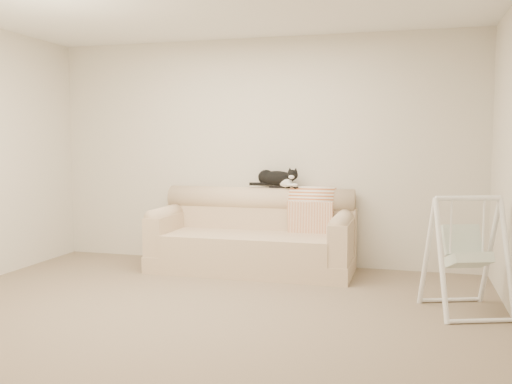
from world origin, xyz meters
TOP-DOWN VIEW (x-y plane):
  - ground_plane at (0.00, 0.00)m, footprint 5.00×5.00m
  - room_shell at (0.00, 0.00)m, footprint 5.04×4.04m
  - sofa at (0.02, 1.62)m, footprint 2.20×0.93m
  - remote_a at (0.23, 1.87)m, footprint 0.18×0.07m
  - remote_b at (0.41, 1.85)m, footprint 0.16×0.15m
  - tuxedo_cat at (0.23, 1.87)m, footprint 0.58×0.27m
  - throw_blanket at (0.64, 1.84)m, footprint 0.49×0.38m
  - baby_swing at (2.15, 0.55)m, footprint 0.78×0.80m

SIDE VIEW (x-z plane):
  - ground_plane at x=0.00m, z-range 0.00..0.00m
  - sofa at x=0.02m, z-range -0.10..0.80m
  - baby_swing at x=2.15m, z-range 0.00..0.98m
  - throw_blanket at x=0.64m, z-range 0.44..1.01m
  - remote_b at x=0.41m, z-range 0.90..0.92m
  - remote_a at x=0.23m, z-range 0.90..0.92m
  - tuxedo_cat at x=0.23m, z-range 0.89..1.12m
  - room_shell at x=0.00m, z-range 0.23..2.83m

